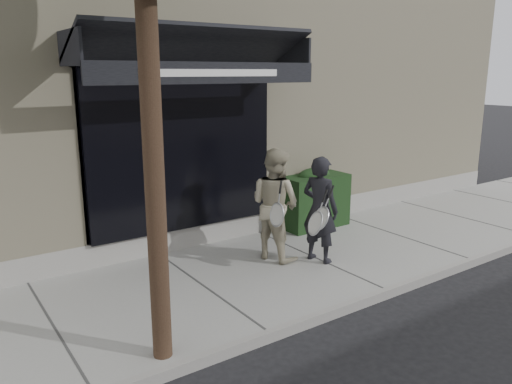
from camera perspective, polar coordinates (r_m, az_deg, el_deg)
ground at (r=8.23m, az=6.40°, el=-8.08°), size 80.00×80.00×0.00m
sidewalk at (r=8.20m, az=6.41°, el=-7.69°), size 20.00×3.00×0.12m
curb at (r=7.21m, az=14.67°, el=-11.10°), size 20.00×0.10×0.14m
building_facade at (r=11.83m, az=-9.57°, el=12.01°), size 14.30×8.04×5.64m
hedge at (r=9.61m, az=6.57°, el=-0.76°), size 1.30×0.70×1.14m
pedestrian_front at (r=7.76m, az=7.32°, el=-2.01°), size 0.79×0.87×1.67m
pedestrian_back at (r=7.83m, az=2.19°, el=-1.40°), size 0.86×1.00×1.77m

